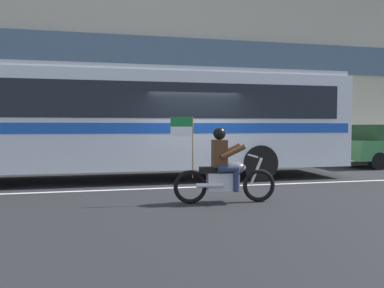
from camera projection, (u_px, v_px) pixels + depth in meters
name	position (u px, v px, depth m)	size (l,w,h in m)	color
ground_plane	(195.00, 184.00, 10.44)	(60.00, 60.00, 0.00)	black
sidewalk_curb	(167.00, 163.00, 15.41)	(28.00, 3.80, 0.15)	#B7B2A8
lane_center_stripe	(201.00, 187.00, 9.85)	(26.60, 0.14, 0.01)	silver
office_building_facade	(159.00, 8.00, 17.31)	(28.00, 0.89, 13.98)	gray
transit_bus	(131.00, 116.00, 11.15)	(12.91, 2.64, 3.22)	silver
motorcycle_with_rider	(224.00, 171.00, 7.80)	(2.19, 0.64, 1.78)	black
fire_hydrant	(120.00, 155.00, 13.78)	(0.22, 0.30, 0.75)	red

